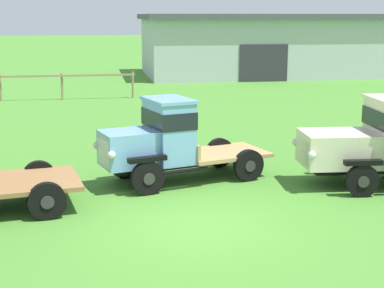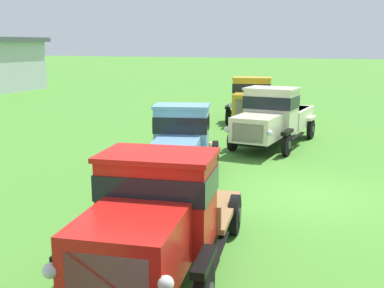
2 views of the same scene
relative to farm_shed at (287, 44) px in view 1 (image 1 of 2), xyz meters
name	(u,v)px [view 1 (image 1 of 2)]	position (x,y,z in m)	size (l,w,h in m)	color
ground_plane	(198,226)	(-11.94, -30.35, -2.18)	(240.00, 240.00, 0.00)	#47842D
farm_shed	(287,44)	(0.00, 0.00, 0.00)	(20.95, 9.97, 4.32)	#B2B7BC
vintage_truck_midrow_center	(166,141)	(-12.19, -27.01, -1.08)	(4.73, 2.77, 2.19)	black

